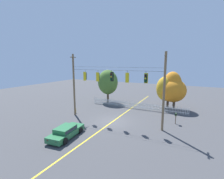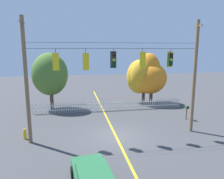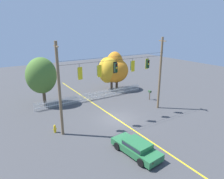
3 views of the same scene
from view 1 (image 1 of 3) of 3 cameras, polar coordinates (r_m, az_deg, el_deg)
ground at (r=21.58m, az=0.32°, el=-11.01°), size 80.00×80.00×0.00m
lane_centerline_stripe at (r=21.58m, az=0.32°, el=-11.00°), size 0.16×36.00×0.01m
signal_support_span at (r=20.46m, az=0.33°, el=0.69°), size 12.60×1.10×8.68m
traffic_signal_northbound_secondary at (r=22.46m, az=-9.28°, el=4.61°), size 0.43×0.38×1.47m
traffic_signal_southbound_primary at (r=21.34m, az=-4.87°, el=4.42°), size 0.43×0.38×1.48m
traffic_signal_westbound_side at (r=20.39m, az=-0.12°, el=4.51°), size 0.43×0.38×1.37m
traffic_signal_eastbound_side at (r=19.51m, az=5.40°, el=4.16°), size 0.43×0.38×1.40m
traffic_signal_northbound_primary at (r=18.85m, az=11.65°, el=3.85°), size 0.43×0.38×1.38m
white_picket_fence at (r=27.29m, az=8.20°, el=-5.48°), size 15.99×0.06×1.12m
autumn_maple_near_fence at (r=31.04m, az=-1.46°, el=2.58°), size 3.86×3.33×6.16m
autumn_maple_mid at (r=28.44m, az=18.13°, el=0.44°), size 3.07×3.32×5.31m
autumn_oak_far_east at (r=28.11m, az=20.29°, el=0.26°), size 4.16×3.77×6.08m
parked_car at (r=17.81m, az=-15.69°, el=-13.86°), size 2.20×4.51×1.15m
fire_hydrant at (r=25.54m, az=-12.62°, el=-7.05°), size 0.38×0.22×0.80m
roadside_mailbox at (r=21.91m, az=21.31°, el=-8.29°), size 0.25×0.44×1.37m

